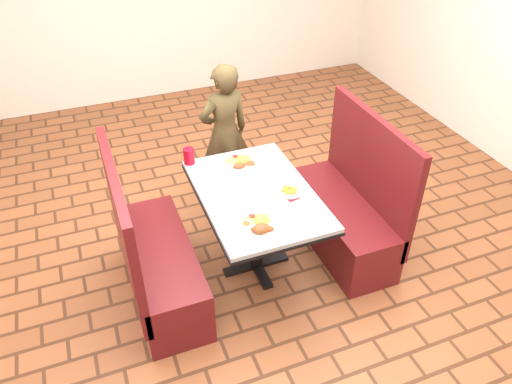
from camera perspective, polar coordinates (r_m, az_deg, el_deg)
room at (r=3.10m, az=-0.00°, el=17.58°), size 7.00×7.04×2.82m
dining_table at (r=3.70m, az=-0.00°, el=-1.20°), size 0.81×1.21×0.75m
booth_bench_left at (r=3.77m, az=-11.49°, el=-7.78°), size 0.47×1.20×1.17m
booth_bench_right at (r=4.20m, az=10.22°, el=-2.30°), size 0.47×1.20×1.17m
diner_person at (r=4.57m, az=-3.60°, el=6.74°), size 0.52×0.39×1.32m
near_dinner_plate at (r=3.32m, az=0.29°, el=-3.58°), size 0.29×0.29×0.09m
far_dinner_plate at (r=3.94m, az=-1.76°, el=3.54°), size 0.30×0.30×0.08m
plantain_plate at (r=3.65m, az=3.88°, el=0.16°), size 0.19×0.19×0.03m
maroon_napkin at (r=3.61m, az=4.12°, el=-0.54°), size 0.12×0.12×0.00m
spoon_utensil at (r=3.62m, az=4.39°, el=-0.36°), size 0.06×0.11×0.00m
red_tumbler at (r=3.97m, az=-7.67°, el=4.09°), size 0.09×0.09×0.13m
paper_napkin at (r=3.38m, az=7.55°, el=-3.57°), size 0.19×0.15×0.01m
knife_utensil at (r=3.33m, az=1.54°, el=-3.82°), size 0.02×0.16×0.00m
fork_utensil at (r=3.33m, az=0.20°, el=-3.88°), size 0.06×0.13×0.00m
lettuce_shreds at (r=3.70m, az=0.24°, el=0.66°), size 0.28×0.32×0.00m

